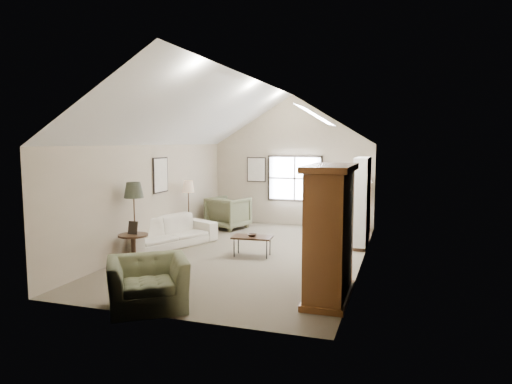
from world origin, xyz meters
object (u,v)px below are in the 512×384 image
(armoire, at_px, (330,233))
(side_chair, at_px, (350,216))
(coffee_table, at_px, (252,246))
(sofa, at_px, (167,232))
(side_table, at_px, (134,249))
(armchair_far, at_px, (228,213))
(armchair_near, at_px, (148,283))

(armoire, relative_size, side_chair, 1.78)
(armoire, relative_size, coffee_table, 2.47)
(coffee_table, height_order, side_chair, side_chair)
(sofa, bearing_deg, side_table, -152.74)
(sofa, relative_size, side_chair, 2.03)
(armchair_far, relative_size, side_table, 1.67)
(armchair_far, distance_m, side_chair, 3.62)
(armchair_near, distance_m, coffee_table, 3.59)
(armoire, bearing_deg, armchair_near, -153.58)
(side_chair, bearing_deg, armoire, -77.97)
(sofa, bearing_deg, side_chair, -36.25)
(armchair_near, height_order, coffee_table, armchair_near)
(side_table, bearing_deg, armoire, -11.59)
(armoire, xyz_separation_m, side_table, (-4.29, 0.88, -0.79))
(sofa, xyz_separation_m, armchair_far, (0.57, 2.68, 0.11))
(armoire, relative_size, armchair_far, 2.10)
(side_table, bearing_deg, armchair_near, -52.45)
(coffee_table, xyz_separation_m, side_table, (-2.20, -1.36, 0.09))
(armchair_near, xyz_separation_m, side_chair, (2.41, 6.16, 0.23))
(side_table, height_order, side_chair, side_chair)
(sofa, height_order, coffee_table, sofa)
(coffee_table, bearing_deg, side_chair, 54.14)
(coffee_table, distance_m, side_table, 2.59)
(coffee_table, bearing_deg, armoire, -47.04)
(armoire, relative_size, sofa, 0.88)
(side_chair, bearing_deg, armchair_far, -175.11)
(sofa, bearing_deg, armoire, -95.40)
(armoire, xyz_separation_m, armchair_near, (-2.62, -1.30, -0.71))
(sofa, xyz_separation_m, side_table, (0.09, -1.60, -0.05))
(armoire, xyz_separation_m, side_chair, (-0.20, 4.86, -0.48))
(sofa, height_order, side_chair, side_chair)
(armchair_far, bearing_deg, coffee_table, 138.57)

